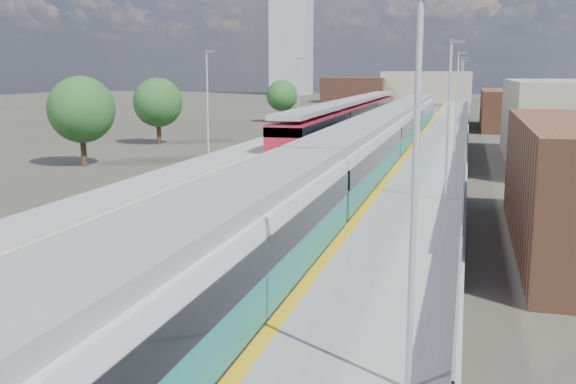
% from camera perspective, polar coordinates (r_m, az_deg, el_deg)
% --- Properties ---
extents(ground, '(320.00, 320.00, 0.00)m').
position_cam_1_polar(ground, '(61.26, 7.84, 3.46)').
color(ground, '#47443A').
rests_on(ground, ground).
extents(ballast_bed, '(10.50, 155.00, 0.06)m').
position_cam_1_polar(ballast_bed, '(64.03, 6.12, 3.81)').
color(ballast_bed, '#565451').
rests_on(ballast_bed, ground).
extents(tracks, '(8.96, 160.00, 0.17)m').
position_cam_1_polar(tracks, '(65.58, 6.87, 4.01)').
color(tracks, '#4C3323').
rests_on(tracks, ground).
extents(platform_right, '(4.70, 155.00, 8.52)m').
position_cam_1_polar(platform_right, '(63.26, 12.90, 3.99)').
color(platform_right, slate).
rests_on(platform_right, ground).
extents(platform_left, '(4.30, 155.00, 8.52)m').
position_cam_1_polar(platform_left, '(65.35, 0.21, 4.43)').
color(platform_left, slate).
rests_on(platform_left, ground).
extents(buildings, '(72.00, 185.50, 40.00)m').
position_cam_1_polar(buildings, '(151.21, 5.31, 11.54)').
color(buildings, brown).
rests_on(buildings, ground).
extents(green_train, '(3.09, 85.92, 3.40)m').
position_cam_1_polar(green_train, '(47.82, 7.71, 4.47)').
color(green_train, black).
rests_on(green_train, ground).
extents(red_train, '(3.00, 60.86, 3.79)m').
position_cam_1_polar(red_train, '(78.81, 5.47, 6.63)').
color(red_train, black).
rests_on(red_train, ground).
extents(tree_a, '(4.99, 4.99, 6.76)m').
position_cam_1_polar(tree_a, '(52.93, -17.09, 6.68)').
color(tree_a, '#382619').
rests_on(tree_a, ground).
extents(tree_b, '(4.78, 4.78, 6.48)m').
position_cam_1_polar(tree_b, '(67.23, -10.96, 7.45)').
color(tree_b, '#382619').
rests_on(tree_b, ground).
extents(tree_c, '(4.33, 4.33, 5.86)m').
position_cam_1_polar(tree_c, '(94.84, -0.53, 8.15)').
color(tree_c, '#382619').
rests_on(tree_c, ground).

